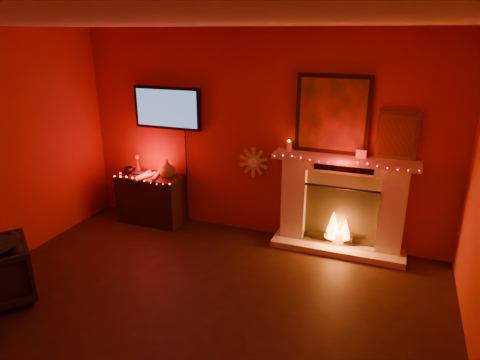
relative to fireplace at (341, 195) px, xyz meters
The scene contains 5 objects.
room 2.72m from the fireplace, 115.53° to the right, with size 5.00×5.00×5.00m.
fireplace is the anchor object (origin of this frame).
tv 2.61m from the fireplace, behind, with size 1.00×0.07×1.24m.
sunburst_clock 1.23m from the fireplace, behind, with size 0.40×0.03×0.40m.
console_table 2.69m from the fireplace, behind, with size 0.93×0.55×0.95m.
Camera 1 is at (1.73, -2.67, 2.64)m, focal length 32.00 mm.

